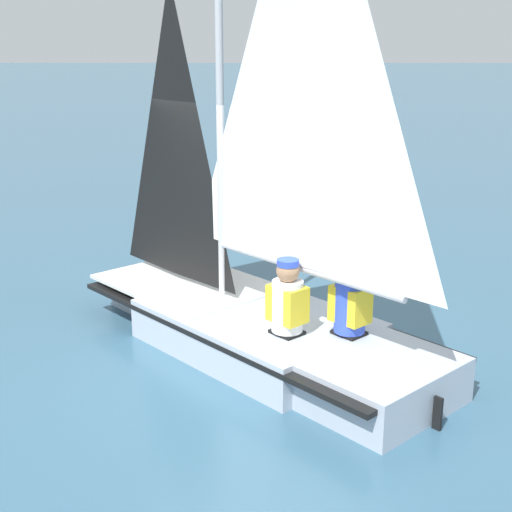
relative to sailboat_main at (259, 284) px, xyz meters
The scene contains 4 objects.
ground_plane 0.74m from the sailboat_main, 46.31° to the right, with size 260.00×260.00×0.00m, color #38607A.
sailboat_main is the anchor object (origin of this frame).
sailor_helm 0.63m from the sailboat_main, 116.52° to the left, with size 0.42×0.43×1.16m.
sailor_crew 1.04m from the sailboat_main, 147.29° to the left, with size 0.42×0.43×1.16m.
Camera 1 is at (-0.14, 6.93, 3.07)m, focal length 50.00 mm.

